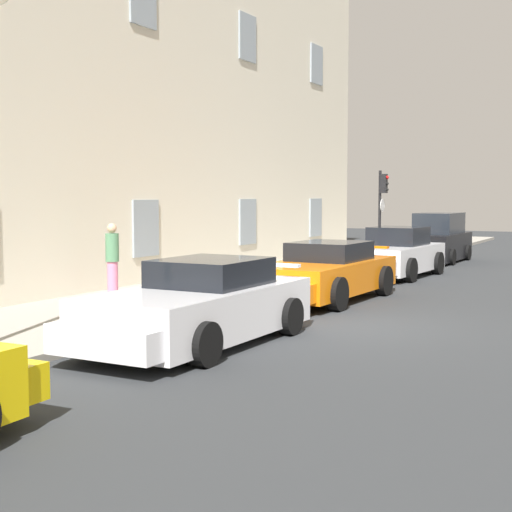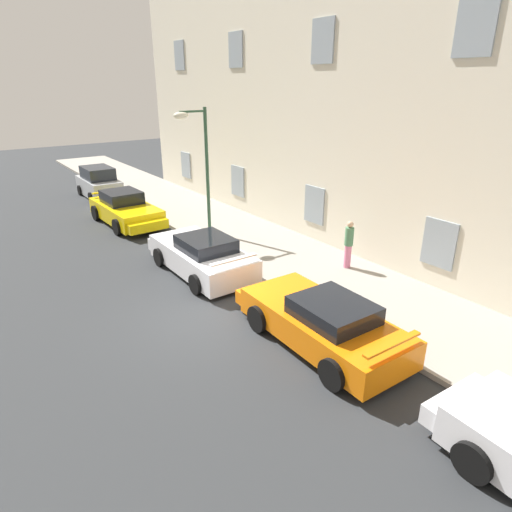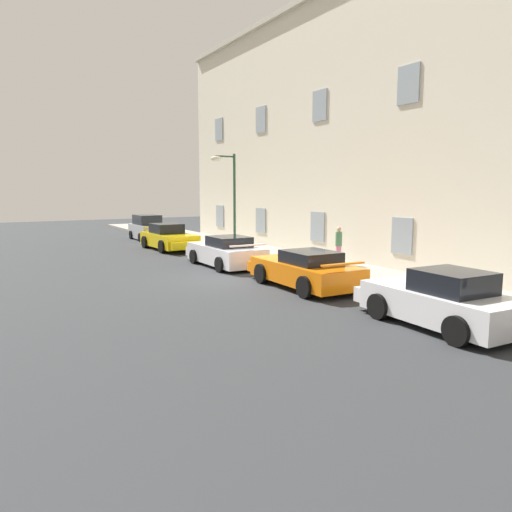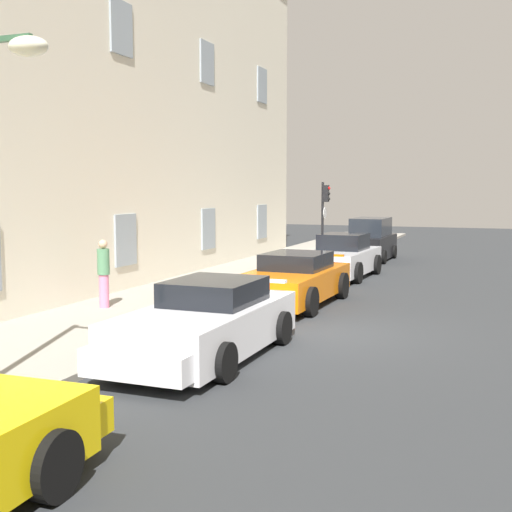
% 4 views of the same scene
% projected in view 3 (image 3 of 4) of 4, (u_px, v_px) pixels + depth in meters
% --- Properties ---
extents(ground_plane, '(80.00, 80.00, 0.00)m').
position_uv_depth(ground_plane, '(228.00, 278.00, 18.94)').
color(ground_plane, '#2B2D30').
extents(sidewalk, '(60.00, 4.05, 0.14)m').
position_uv_depth(sidewalk, '(320.00, 267.00, 21.24)').
color(sidewalk, gray).
rests_on(sidewalk, ground).
extents(building_facade, '(35.06, 4.44, 13.08)m').
position_uv_depth(building_facade, '(391.00, 123.00, 22.35)').
color(building_facade, beige).
rests_on(building_facade, ground).
extents(sportscar_red_lead, '(4.91, 2.28, 1.49)m').
position_uv_depth(sportscar_red_lead, '(170.00, 239.00, 27.77)').
color(sportscar_red_lead, yellow).
rests_on(sportscar_red_lead, ground).
extents(sportscar_yellow_flank, '(4.93, 2.21, 1.39)m').
position_uv_depth(sportscar_yellow_flank, '(224.00, 252.00, 22.05)').
color(sportscar_yellow_flank, white).
rests_on(sportscar_yellow_flank, ground).
extents(sportscar_white_middle, '(5.07, 2.30, 1.36)m').
position_uv_depth(sportscar_white_middle, '(302.00, 270.00, 17.25)').
color(sportscar_white_middle, orange).
rests_on(sportscar_white_middle, ground).
extents(sportscar_tail_end, '(4.58, 2.27, 1.50)m').
position_uv_depth(sportscar_tail_end, '(437.00, 301.00, 12.37)').
color(sportscar_tail_end, white).
rests_on(sportscar_tail_end, ground).
extents(hatchback_distant, '(3.60, 1.85, 1.73)m').
position_uv_depth(hatchback_distant, '(147.00, 228.00, 33.19)').
color(hatchback_distant, '#B2B7BC').
rests_on(hatchback_distant, ground).
extents(street_lamp, '(0.44, 1.42, 5.19)m').
position_uv_depth(street_lamp, '(227.00, 184.00, 25.11)').
color(street_lamp, '#2D5138').
rests_on(street_lamp, sidewalk).
extents(pedestrian_admiring, '(0.40, 0.40, 1.70)m').
position_uv_depth(pedestrian_admiring, '(339.00, 245.00, 21.49)').
color(pedestrian_admiring, pink).
rests_on(pedestrian_admiring, sidewalk).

